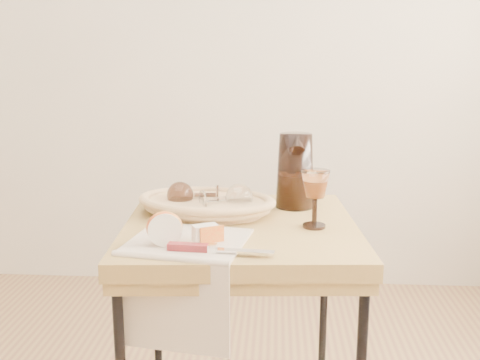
# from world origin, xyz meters

# --- Properties ---
(wall_back) EXTENTS (3.60, 0.00, 2.70)m
(wall_back) POSITION_xyz_m (0.00, 1.80, 1.35)
(wall_back) COLOR #C1B5A0
(wall_back) RESTS_ON ground
(side_table) EXTENTS (0.64, 0.64, 0.77)m
(side_table) POSITION_xyz_m (0.40, 0.36, 0.38)
(side_table) COLOR brown
(side_table) RESTS_ON floor
(tea_towel) EXTENTS (0.30, 0.28, 0.01)m
(tea_towel) POSITION_xyz_m (0.29, 0.20, 0.77)
(tea_towel) COLOR #F5E0C4
(tea_towel) RESTS_ON side_table
(bread_basket) EXTENTS (0.38, 0.29, 0.04)m
(bread_basket) POSITION_xyz_m (0.30, 0.44, 0.79)
(bread_basket) COLOR tan
(bread_basket) RESTS_ON side_table
(goblet_lying_a) EXTENTS (0.13, 0.08, 0.07)m
(goblet_lying_a) POSITION_xyz_m (0.27, 0.46, 0.82)
(goblet_lying_a) COLOR brown
(goblet_lying_a) RESTS_ON bread_basket
(goblet_lying_b) EXTENTS (0.14, 0.12, 0.08)m
(goblet_lying_b) POSITION_xyz_m (0.35, 0.42, 0.82)
(goblet_lying_b) COLOR white
(goblet_lying_b) RESTS_ON bread_basket
(pitcher) EXTENTS (0.16, 0.24, 0.25)m
(pitcher) POSITION_xyz_m (0.55, 0.53, 0.87)
(pitcher) COLOR black
(pitcher) RESTS_ON side_table
(wine_goblet) EXTENTS (0.10, 0.10, 0.15)m
(wine_goblet) POSITION_xyz_m (0.59, 0.34, 0.84)
(wine_goblet) COLOR white
(wine_goblet) RESTS_ON side_table
(apple_half) EXTENTS (0.09, 0.06, 0.08)m
(apple_half) POSITION_xyz_m (0.24, 0.17, 0.81)
(apple_half) COLOR red
(apple_half) RESTS_ON tea_towel
(apple_wedge) EXTENTS (0.07, 0.05, 0.04)m
(apple_wedge) POSITION_xyz_m (0.33, 0.19, 0.79)
(apple_wedge) COLOR white
(apple_wedge) RESTS_ON tea_towel
(table_knife) EXTENTS (0.23, 0.04, 0.02)m
(table_knife) POSITION_xyz_m (0.36, 0.12, 0.78)
(table_knife) COLOR silver
(table_knife) RESTS_ON tea_towel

